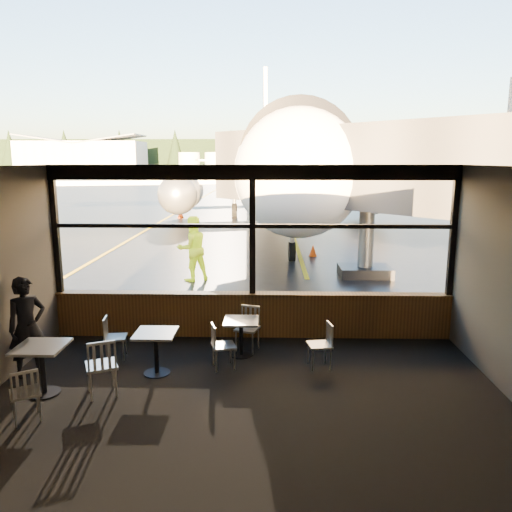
{
  "coord_description": "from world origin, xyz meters",
  "views": [
    {
      "loc": [
        0.32,
        -9.79,
        3.61
      ],
      "look_at": [
        0.04,
        1.0,
        1.5
      ],
      "focal_mm": 35.0,
      "sensor_mm": 36.0,
      "label": 1
    }
  ],
  "objects_px": {
    "chair_near_e": "(319,345)",
    "cone_nose": "(313,251)",
    "chair_near_w": "(224,346)",
    "airliner": "(274,121)",
    "cafe_table_near": "(241,338)",
    "cafe_table_left": "(43,370)",
    "cafe_table_mid": "(156,353)",
    "ground_crew": "(192,249)",
    "jet_bridge": "(377,194)",
    "chair_left_s": "(25,393)",
    "cone_wing": "(181,214)",
    "chair_mid_s": "(101,366)",
    "chair_mid_w": "(116,338)",
    "passenger": "(27,327)",
    "chair_near_n": "(247,329)"
  },
  "relations": [
    {
      "from": "chair_mid_s",
      "to": "chair_left_s",
      "type": "relative_size",
      "value": 1.17
    },
    {
      "from": "cone_wing",
      "to": "cafe_table_left",
      "type": "bearing_deg",
      "value": -85.15
    },
    {
      "from": "airliner",
      "to": "cafe_table_mid",
      "type": "bearing_deg",
      "value": -98.01
    },
    {
      "from": "cafe_table_left",
      "to": "cone_nose",
      "type": "height_order",
      "value": "cafe_table_left"
    },
    {
      "from": "cafe_table_left",
      "to": "chair_left_s",
      "type": "bearing_deg",
      "value": -82.04
    },
    {
      "from": "passenger",
      "to": "cone_nose",
      "type": "relative_size",
      "value": 3.95
    },
    {
      "from": "cone_nose",
      "to": "cone_wing",
      "type": "xyz_separation_m",
      "value": [
        -7.16,
        12.22,
        0.05
      ]
    },
    {
      "from": "chair_mid_s",
      "to": "cone_wing",
      "type": "height_order",
      "value": "chair_mid_s"
    },
    {
      "from": "cafe_table_near",
      "to": "chair_mid_w",
      "type": "xyz_separation_m",
      "value": [
        -2.29,
        -0.18,
        0.05
      ]
    },
    {
      "from": "chair_near_w",
      "to": "chair_left_s",
      "type": "relative_size",
      "value": 1.01
    },
    {
      "from": "chair_near_e",
      "to": "chair_mid_s",
      "type": "height_order",
      "value": "chair_mid_s"
    },
    {
      "from": "cafe_table_mid",
      "to": "cafe_table_left",
      "type": "relative_size",
      "value": 0.94
    },
    {
      "from": "chair_near_w",
      "to": "chair_mid_w",
      "type": "height_order",
      "value": "chair_near_w"
    },
    {
      "from": "cafe_table_left",
      "to": "passenger",
      "type": "xyz_separation_m",
      "value": [
        -0.54,
        0.69,
        0.45
      ]
    },
    {
      "from": "cafe_table_near",
      "to": "chair_mid_s",
      "type": "xyz_separation_m",
      "value": [
        -2.07,
        -1.63,
        0.13
      ]
    },
    {
      "from": "jet_bridge",
      "to": "chair_near_w",
      "type": "xyz_separation_m",
      "value": [
        -4.05,
        -7.11,
        -2.14
      ]
    },
    {
      "from": "chair_near_e",
      "to": "cone_nose",
      "type": "relative_size",
      "value": 1.89
    },
    {
      "from": "chair_near_e",
      "to": "cone_nose",
      "type": "bearing_deg",
      "value": -14.54
    },
    {
      "from": "cafe_table_near",
      "to": "passenger",
      "type": "xyz_separation_m",
      "value": [
        -3.52,
        -0.94,
        0.51
      ]
    },
    {
      "from": "cafe_table_near",
      "to": "chair_near_w",
      "type": "height_order",
      "value": "chair_near_w"
    },
    {
      "from": "chair_near_e",
      "to": "cone_nose",
      "type": "height_order",
      "value": "chair_near_e"
    },
    {
      "from": "ground_crew",
      "to": "cafe_table_near",
      "type": "bearing_deg",
      "value": 76.4
    },
    {
      "from": "chair_near_e",
      "to": "chair_near_w",
      "type": "distance_m",
      "value": 1.67
    },
    {
      "from": "airliner",
      "to": "cafe_table_near",
      "type": "height_order",
      "value": "airliner"
    },
    {
      "from": "chair_near_w",
      "to": "ground_crew",
      "type": "relative_size",
      "value": 0.42
    },
    {
      "from": "cafe_table_near",
      "to": "cone_wing",
      "type": "distance_m",
      "value": 22.52
    },
    {
      "from": "jet_bridge",
      "to": "chair_mid_s",
      "type": "relative_size",
      "value": 12.29
    },
    {
      "from": "cafe_table_near",
      "to": "chair_left_s",
      "type": "relative_size",
      "value": 0.86
    },
    {
      "from": "cafe_table_mid",
      "to": "cone_nose",
      "type": "height_order",
      "value": "cafe_table_mid"
    },
    {
      "from": "cafe_table_mid",
      "to": "cafe_table_left",
      "type": "xyz_separation_m",
      "value": [
        -1.59,
        -0.78,
        0.03
      ]
    },
    {
      "from": "chair_near_e",
      "to": "chair_mid_w",
      "type": "distance_m",
      "value": 3.7
    },
    {
      "from": "cafe_table_mid",
      "to": "ground_crew",
      "type": "relative_size",
      "value": 0.38
    },
    {
      "from": "chair_near_w",
      "to": "cone_wing",
      "type": "relative_size",
      "value": 1.52
    },
    {
      "from": "chair_near_n",
      "to": "jet_bridge",
      "type": "bearing_deg",
      "value": -102.59
    },
    {
      "from": "cafe_table_near",
      "to": "cafe_table_left",
      "type": "xyz_separation_m",
      "value": [
        -2.99,
        -1.63,
        0.05
      ]
    },
    {
      "from": "cafe_table_mid",
      "to": "passenger",
      "type": "relative_size",
      "value": 0.44
    },
    {
      "from": "jet_bridge",
      "to": "chair_mid_s",
      "type": "bearing_deg",
      "value": -125.63
    },
    {
      "from": "jet_bridge",
      "to": "chair_near_e",
      "type": "bearing_deg",
      "value": -108.71
    },
    {
      "from": "cafe_table_near",
      "to": "chair_near_n",
      "type": "relative_size",
      "value": 0.81
    },
    {
      "from": "airliner",
      "to": "chair_mid_s",
      "type": "relative_size",
      "value": 40.08
    },
    {
      "from": "chair_near_e",
      "to": "ground_crew",
      "type": "bearing_deg",
      "value": 16.36
    },
    {
      "from": "chair_near_w",
      "to": "passenger",
      "type": "height_order",
      "value": "passenger"
    },
    {
      "from": "chair_near_n",
      "to": "cone_wing",
      "type": "xyz_separation_m",
      "value": [
        -5.09,
        21.71,
        -0.16
      ]
    },
    {
      "from": "cafe_table_left",
      "to": "chair_near_e",
      "type": "height_order",
      "value": "chair_near_e"
    },
    {
      "from": "airliner",
      "to": "chair_left_s",
      "type": "distance_m",
      "value": 24.94
    },
    {
      "from": "airliner",
      "to": "cone_nose",
      "type": "bearing_deg",
      "value": -85.87
    },
    {
      "from": "chair_mid_s",
      "to": "cone_nose",
      "type": "distance_m",
      "value": 12.13
    },
    {
      "from": "chair_near_w",
      "to": "chair_left_s",
      "type": "bearing_deg",
      "value": -70.82
    },
    {
      "from": "passenger",
      "to": "cafe_table_near",
      "type": "bearing_deg",
      "value": -29.08
    },
    {
      "from": "airliner",
      "to": "chair_near_e",
      "type": "bearing_deg",
      "value": -90.89
    }
  ]
}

